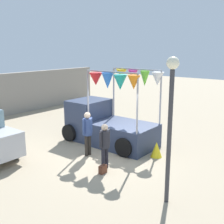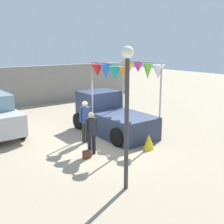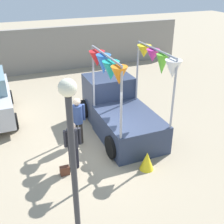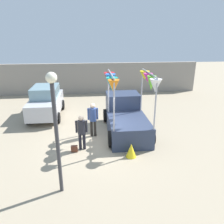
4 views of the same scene
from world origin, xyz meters
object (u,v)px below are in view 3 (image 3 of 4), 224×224
(handbag, at_px, (65,171))
(folded_kite_bundle_sunflower, at_px, (147,161))
(person_vendor, at_px, (78,117))
(street_lamp, at_px, (72,149))
(person_customer, at_px, (73,141))
(vendor_truck, at_px, (118,106))

(handbag, bearing_deg, folded_kite_bundle_sunflower, -15.96)
(person_vendor, relative_size, folded_kite_bundle_sunflower, 2.90)
(street_lamp, bearing_deg, person_customer, 76.91)
(vendor_truck, height_order, street_lamp, street_lamp)
(person_customer, relative_size, person_vendor, 0.93)
(person_customer, distance_m, person_vendor, 1.41)
(vendor_truck, relative_size, person_vendor, 2.36)
(person_vendor, relative_size, handbag, 6.22)
(vendor_truck, distance_m, person_customer, 2.87)
(person_customer, bearing_deg, handbag, -150.26)
(vendor_truck, distance_m, handbag, 3.36)
(person_vendor, bearing_deg, street_lamp, -106.14)
(person_customer, height_order, street_lamp, street_lamp)
(person_customer, relative_size, handbag, 5.76)
(person_vendor, xyz_separation_m, handbag, (-0.88, -1.50, -0.92))
(person_customer, distance_m, street_lamp, 3.22)
(person_vendor, bearing_deg, vendor_truck, 16.02)
(vendor_truck, height_order, handbag, vendor_truck)
(handbag, relative_size, street_lamp, 0.07)
(vendor_truck, xyz_separation_m, street_lamp, (-2.87, -4.51, 1.62))
(vendor_truck, distance_m, folded_kite_bundle_sunflower, 2.76)
(person_vendor, xyz_separation_m, folded_kite_bundle_sunflower, (1.52, -2.19, -0.76))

